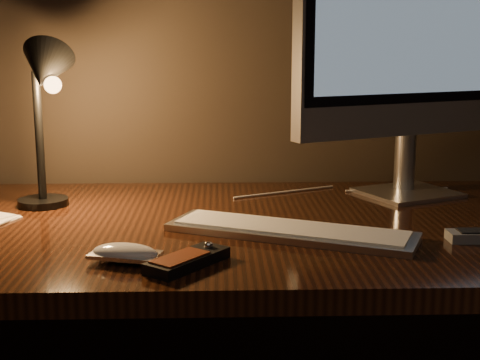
{
  "coord_description": "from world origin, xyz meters",
  "views": [
    {
      "loc": [
        -0.07,
        0.6,
        1.09
      ],
      "look_at": [
        -0.03,
        1.73,
        0.86
      ],
      "focal_mm": 50.0,
      "sensor_mm": 36.0,
      "label": 1
    }
  ],
  "objects_px": {
    "keyboard": "(290,231)",
    "media_remote": "(188,260)",
    "desk": "(251,272)",
    "monitor": "(417,27)",
    "mouse": "(125,256)",
    "desk_lamp": "(44,94)"
  },
  "relations": [
    {
      "from": "keyboard",
      "to": "media_remote",
      "type": "distance_m",
      "value": 0.24
    },
    {
      "from": "desk",
      "to": "monitor",
      "type": "relative_size",
      "value": 2.51
    },
    {
      "from": "desk",
      "to": "keyboard",
      "type": "bearing_deg",
      "value": -69.66
    },
    {
      "from": "mouse",
      "to": "desk_lamp",
      "type": "height_order",
      "value": "desk_lamp"
    },
    {
      "from": "mouse",
      "to": "desk_lamp",
      "type": "relative_size",
      "value": 0.31
    },
    {
      "from": "keyboard",
      "to": "mouse",
      "type": "bearing_deg",
      "value": -128.51
    },
    {
      "from": "desk",
      "to": "mouse",
      "type": "height_order",
      "value": "mouse"
    },
    {
      "from": "desk_lamp",
      "to": "media_remote",
      "type": "bearing_deg",
      "value": -74.47
    },
    {
      "from": "monitor",
      "to": "media_remote",
      "type": "distance_m",
      "value": 0.78
    },
    {
      "from": "keyboard",
      "to": "mouse",
      "type": "xyz_separation_m",
      "value": [
        -0.28,
        -0.14,
        0.0
      ]
    },
    {
      "from": "media_remote",
      "to": "desk_lamp",
      "type": "bearing_deg",
      "value": 77.26
    },
    {
      "from": "keyboard",
      "to": "desk_lamp",
      "type": "distance_m",
      "value": 0.57
    },
    {
      "from": "media_remote",
      "to": "desk_lamp",
      "type": "distance_m",
      "value": 0.54
    },
    {
      "from": "mouse",
      "to": "media_remote",
      "type": "xyz_separation_m",
      "value": [
        0.1,
        -0.02,
        -0.0
      ]
    },
    {
      "from": "media_remote",
      "to": "keyboard",
      "type": "bearing_deg",
      "value": -8.28
    },
    {
      "from": "desk",
      "to": "desk_lamp",
      "type": "distance_m",
      "value": 0.56
    },
    {
      "from": "desk",
      "to": "desk_lamp",
      "type": "bearing_deg",
      "value": 174.38
    },
    {
      "from": "media_remote",
      "to": "desk_lamp",
      "type": "height_order",
      "value": "desk_lamp"
    },
    {
      "from": "desk",
      "to": "keyboard",
      "type": "height_order",
      "value": "keyboard"
    },
    {
      "from": "monitor",
      "to": "mouse",
      "type": "height_order",
      "value": "monitor"
    },
    {
      "from": "desk_lamp",
      "to": "desk",
      "type": "bearing_deg",
      "value": -28.77
    },
    {
      "from": "monitor",
      "to": "keyboard",
      "type": "distance_m",
      "value": 0.57
    }
  ]
}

